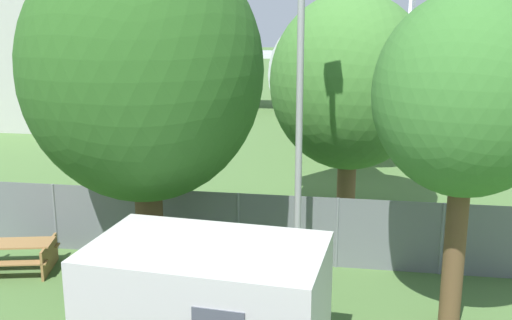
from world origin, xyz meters
TOP-DOWN VIEW (x-y plane):
  - perimeter_fence at (-0.00, 9.87)m, footprint 56.07×0.07m
  - airplane at (7.52, 33.68)m, footprint 29.96×37.89m
  - portable_cabin at (3.01, 4.79)m, footprint 4.23×2.83m
  - picnic_bench_open_grass at (-2.81, 8.30)m, footprint 2.09×1.78m
  - tree_near_hangar at (5.23, 13.84)m, footprint 4.87×4.87m
  - tree_behind_benches at (7.51, 7.32)m, footprint 3.60×3.60m
  - tree_far_right at (0.66, 8.48)m, footprint 5.48×5.48m
  - light_mast at (4.16, 9.06)m, footprint 0.44×0.44m

SIDE VIEW (x-z plane):
  - picnic_bench_open_grass at x=-2.81m, z-range 0.10..0.86m
  - perimeter_fence at x=0.00m, z-range 0.00..1.84m
  - portable_cabin at x=3.01m, z-range 0.00..2.43m
  - tree_near_hangar at x=5.23m, z-range 0.80..7.78m
  - airplane at x=7.52m, z-range -1.92..10.52m
  - tree_behind_benches at x=7.51m, z-range 1.37..8.14m
  - tree_far_right at x=0.66m, z-range 1.00..9.08m
  - light_mast at x=4.16m, z-range 0.89..9.57m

